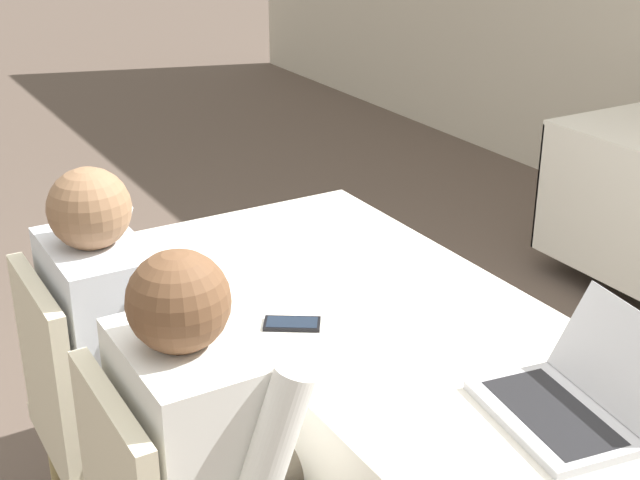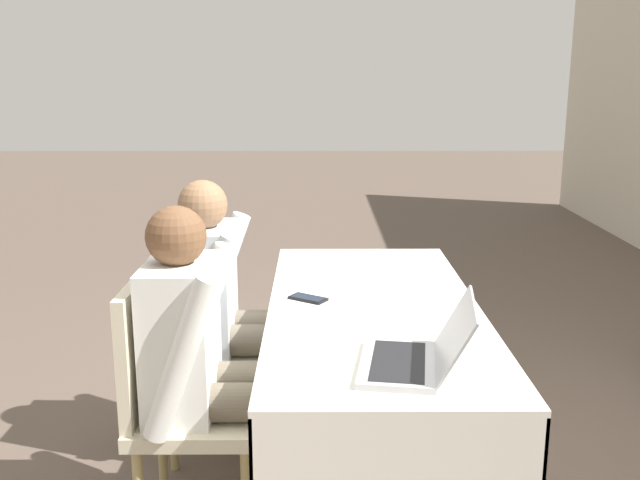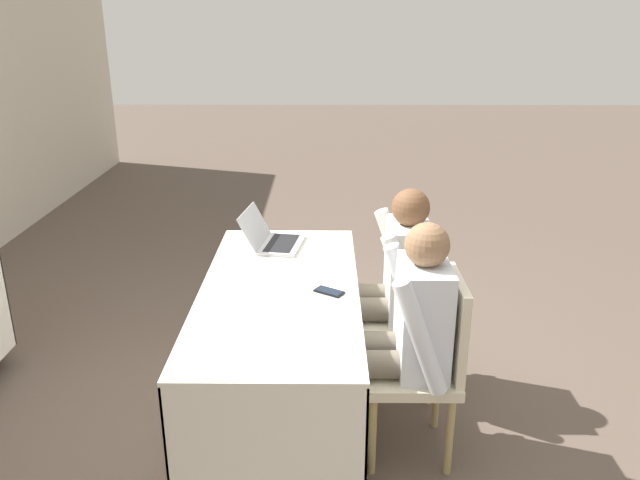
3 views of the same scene
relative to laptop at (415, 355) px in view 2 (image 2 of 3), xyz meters
name	(u,v)px [view 2 (image 2 of 3)]	position (x,y,z in m)	size (l,w,h in m)	color
conference_table_near	(373,350)	(-0.58, -0.07, -0.22)	(1.72, 0.78, 0.74)	white
laptop	(415,355)	(0.00, 0.00, 0.00)	(0.40, 0.38, 0.21)	#B7B7BC
cell_phone	(308,298)	(-0.65, -0.32, -0.04)	(0.14, 0.16, 0.01)	black
paper_beside_laptop	(365,292)	(-0.74, -0.10, -0.04)	(0.32, 0.36, 0.00)	white
chair_near_left	(202,337)	(-0.86, -0.77, -0.28)	(0.44, 0.44, 0.91)	tan
chair_near_right	(176,396)	(-0.31, -0.77, -0.28)	(0.44, 0.44, 0.91)	tan
person_checkered_shirt	(225,301)	(-0.86, -0.67, -0.12)	(0.50, 0.52, 1.17)	#665B4C
person_white_shirt	(205,353)	(-0.31, -0.67, -0.12)	(0.50, 0.52, 1.17)	#665B4C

